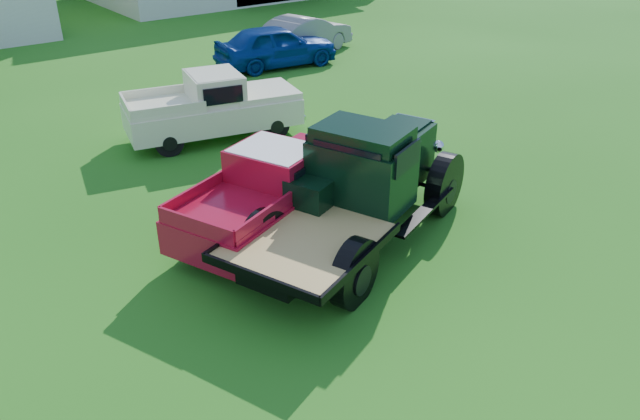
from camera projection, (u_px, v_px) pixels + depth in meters
ground at (356, 299)px, 10.00m from camera, size 120.00×120.00×0.00m
vintage_flatbed at (358, 187)px, 11.08m from camera, size 6.00×4.02×2.21m
red_pickup at (273, 189)px, 11.64m from camera, size 4.86×3.29×1.65m
white_pickup at (213, 107)px, 15.81m from camera, size 4.79×2.73×1.66m
misc_car_blue at (276, 46)px, 21.88m from camera, size 4.51×2.35×1.47m
misc_car_grey at (304, 34)px, 23.65m from camera, size 4.42×2.35×1.38m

